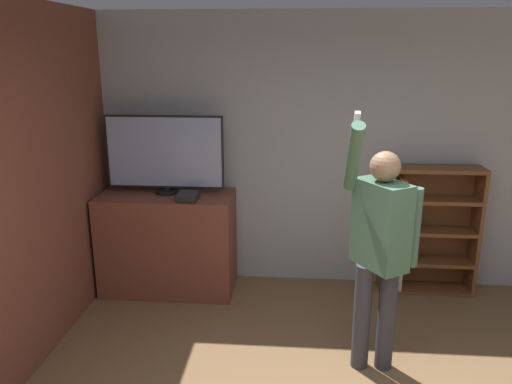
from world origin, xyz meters
TOP-DOWN VIEW (x-y plane):
  - wall_back at (0.01, 2.77)m, footprint 6.51×0.09m
  - wall_side_brick at (-2.28, 1.37)m, footprint 0.06×4.35m
  - tv_ledge at (-1.57, 2.41)m, footprint 1.29×0.61m
  - television at (-1.57, 2.46)m, footprint 1.13×0.22m
  - game_console at (-1.32, 2.25)m, footprint 0.18×0.22m
  - bookshelf at (0.91, 2.59)m, footprint 0.91×0.28m
  - person at (0.28, 1.26)m, footprint 0.55×0.55m

SIDE VIEW (x-z plane):
  - tv_ledge at x=-1.57m, z-range 0.00..0.99m
  - bookshelf at x=0.91m, z-range -0.01..1.26m
  - person at x=0.28m, z-range 0.03..2.00m
  - game_console at x=-1.32m, z-range 0.99..1.06m
  - wall_side_brick at x=-2.28m, z-range 0.00..2.70m
  - wall_back at x=0.01m, z-range 0.00..2.70m
  - television at x=-1.57m, z-range 1.01..1.76m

